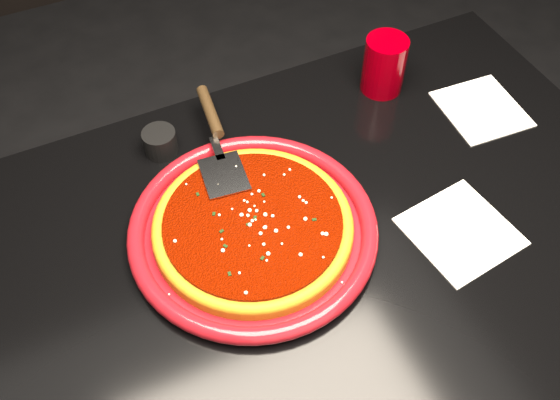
# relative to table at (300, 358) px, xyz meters

# --- Properties ---
(table) EXTENTS (1.20, 0.80, 0.75)m
(table) POSITION_rel_table_xyz_m (0.00, 0.00, 0.00)
(table) COLOR black
(table) RESTS_ON floor
(plate) EXTENTS (0.50, 0.50, 0.03)m
(plate) POSITION_rel_table_xyz_m (-0.06, 0.07, 0.39)
(plate) COLOR maroon
(plate) RESTS_ON table
(pizza_crust) EXTENTS (0.40, 0.40, 0.02)m
(pizza_crust) POSITION_rel_table_xyz_m (-0.06, 0.07, 0.39)
(pizza_crust) COLOR #956112
(pizza_crust) RESTS_ON plate
(pizza_crust_rim) EXTENTS (0.40, 0.40, 0.02)m
(pizza_crust_rim) POSITION_rel_table_xyz_m (-0.06, 0.07, 0.40)
(pizza_crust_rim) COLOR #956112
(pizza_crust_rim) RESTS_ON plate
(pizza_sauce) EXTENTS (0.36, 0.36, 0.01)m
(pizza_sauce) POSITION_rel_table_xyz_m (-0.06, 0.07, 0.41)
(pizza_sauce) COLOR #6E0E00
(pizza_sauce) RESTS_ON plate
(parmesan_dusting) EXTENTS (0.26, 0.26, 0.01)m
(parmesan_dusting) POSITION_rel_table_xyz_m (-0.06, 0.07, 0.41)
(parmesan_dusting) COLOR beige
(parmesan_dusting) RESTS_ON plate
(basil_flecks) EXTENTS (0.24, 0.24, 0.00)m
(basil_flecks) POSITION_rel_table_xyz_m (-0.06, 0.07, 0.41)
(basil_flecks) COLOR black
(basil_flecks) RESTS_ON plate
(pizza_server) EXTENTS (0.12, 0.30, 0.02)m
(pizza_server) POSITION_rel_table_xyz_m (-0.05, 0.24, 0.42)
(pizza_server) COLOR #ACAFB3
(pizza_server) RESTS_ON plate
(cup) EXTENTS (0.09, 0.09, 0.11)m
(cup) POSITION_rel_table_xyz_m (0.30, 0.28, 0.43)
(cup) COLOR #8F0009
(cup) RESTS_ON table
(napkin_a) EXTENTS (0.17, 0.17, 0.00)m
(napkin_a) POSITION_rel_table_xyz_m (0.24, -0.06, 0.38)
(napkin_a) COLOR silver
(napkin_a) RESTS_ON table
(napkin_b) EXTENTS (0.15, 0.16, 0.00)m
(napkin_b) POSITION_rel_table_xyz_m (0.43, 0.15, 0.38)
(napkin_b) COLOR silver
(napkin_b) RESTS_ON table
(ramekin) EXTENTS (0.07, 0.07, 0.04)m
(ramekin) POSITION_rel_table_xyz_m (-0.13, 0.30, 0.40)
(ramekin) COLOR black
(ramekin) RESTS_ON table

